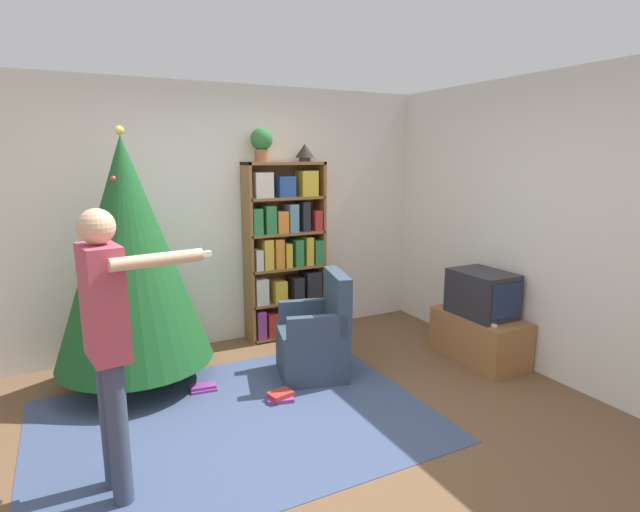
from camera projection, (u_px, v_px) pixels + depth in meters
name	position (u px, v px, depth m)	size (l,w,h in m)	color
ground_plane	(302.00, 432.00, 3.51)	(14.00, 14.00, 0.00)	brown
wall_back	(216.00, 217.00, 5.02)	(8.00, 0.10, 2.60)	silver
wall_right	(548.00, 228.00, 4.30)	(0.10, 8.00, 2.60)	silver
area_rug	(236.00, 421.00, 3.65)	(2.79, 2.06, 0.01)	#3D4C70
bookshelf	(285.00, 254.00, 5.21)	(0.84, 0.27, 1.85)	brown
tv_stand	(479.00, 337.00, 4.72)	(0.47, 0.88, 0.44)	#996638
television	(482.00, 294.00, 4.64)	(0.42, 0.58, 0.42)	#28282D
game_remote	(491.00, 324.00, 4.39)	(0.04, 0.12, 0.02)	white
christmas_tree	(129.00, 252.00, 4.03)	(1.26, 1.26, 2.14)	#4C3323
armchair	(316.00, 340.00, 4.37)	(0.69, 0.69, 0.92)	#334256
standing_person	(108.00, 332.00, 2.69)	(0.68, 0.46, 1.64)	#38425B
potted_plant	(262.00, 142.00, 4.89)	(0.22, 0.22, 0.33)	#935B38
table_lamp	(305.00, 152.00, 5.12)	(0.20, 0.20, 0.18)	#473828
book_pile_near_tree	(203.00, 388.00, 4.13)	(0.23, 0.17, 0.05)	#843889
book_pile_by_chair	(280.00, 396.00, 3.95)	(0.24, 0.19, 0.07)	#843889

